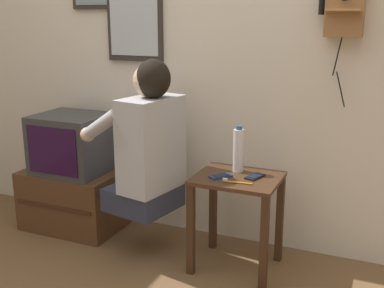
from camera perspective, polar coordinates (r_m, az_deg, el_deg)
wall_back at (r=3.04m, az=1.69°, el=12.14°), size 6.80×0.05×2.55m
side_table at (r=2.75m, az=5.36°, el=-6.56°), size 0.47×0.40×0.56m
person at (r=2.83m, az=-5.25°, el=0.05°), size 0.57×0.49×0.91m
tv_stand at (r=3.44m, az=-13.81°, el=-6.30°), size 0.65×0.44×0.41m
television at (r=3.29m, az=-14.06°, el=0.05°), size 0.46×0.41×0.39m
wall_phone_antique at (r=2.76m, az=17.74°, el=15.83°), size 0.24×0.19×0.78m
wall_mirror at (r=3.21m, az=-6.88°, el=16.19°), size 0.39×0.03×0.72m
cell_phone_held at (r=2.68m, az=3.43°, el=-3.83°), size 0.12×0.13×0.01m
cell_phone_spare at (r=2.69m, az=7.48°, el=-3.85°), size 0.10×0.14×0.01m
water_bottle at (r=2.76m, az=5.53°, el=-0.72°), size 0.06×0.06×0.27m
toothbrush at (r=2.59m, az=5.15°, el=-4.50°), size 0.16×0.03×0.02m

